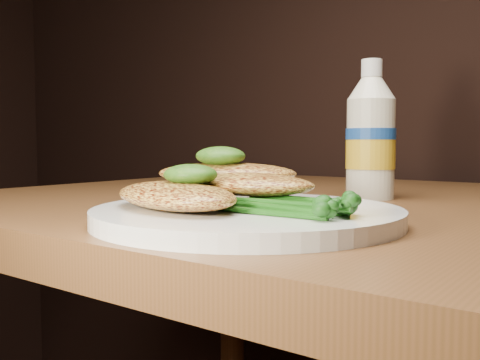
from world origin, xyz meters
The scene contains 8 objects.
plate centered at (-0.07, 0.80, 0.76)m, with size 0.28×0.28×0.01m, color white.
chicken_front centered at (-0.11, 0.75, 0.78)m, with size 0.15×0.08×0.02m, color gold.
chicken_mid centered at (-0.08, 0.81, 0.78)m, with size 0.14×0.07×0.02m, color gold.
chicken_back centered at (-0.12, 0.83, 0.79)m, with size 0.14×0.07×0.02m, color gold.
pesto_front centered at (-0.10, 0.76, 0.80)m, with size 0.05×0.05×0.02m, color #073309.
pesto_back centered at (-0.12, 0.83, 0.81)m, with size 0.05×0.05×0.02m, color #073309.
broccolini_bundle centered at (-0.02, 0.79, 0.78)m, with size 0.13×0.10×0.02m, color #174D10, non-canonical shape.
mayo_bottle centered at (-0.07, 1.07, 0.84)m, with size 0.06×0.06×0.18m, color beige, non-canonical shape.
Camera 1 is at (0.22, 0.41, 0.82)m, focal length 40.25 mm.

